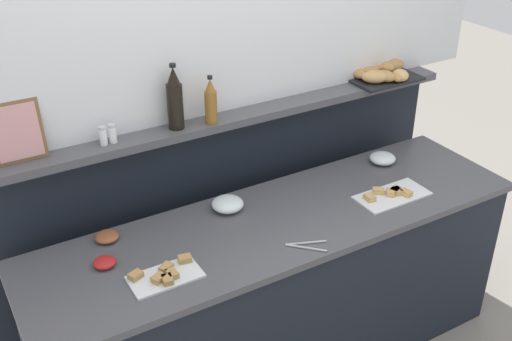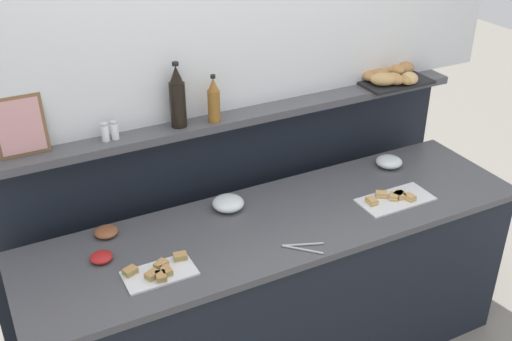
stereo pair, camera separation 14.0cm
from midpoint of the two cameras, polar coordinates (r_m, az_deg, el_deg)
ground_plane at (r=3.88m, az=-1.33°, el=-11.34°), size 12.00×12.00×0.00m
buffet_counter at (r=3.19m, az=3.41°, el=-11.34°), size 2.45×0.68×0.90m
back_ledge_unit at (r=3.42m, az=-0.82°, el=-3.60°), size 2.57×0.22×1.27m
sandwich_platter_front at (r=3.15m, az=13.88°, el=-2.55°), size 0.38×0.18×0.04m
sandwich_platter_rear at (r=2.60m, az=-7.37°, el=-9.24°), size 0.30×0.16×0.04m
glass_bowl_large at (r=2.98m, az=-1.24°, el=-3.09°), size 0.16×0.16×0.06m
glass_bowl_medium at (r=3.45m, az=13.29°, el=0.74°), size 0.14×0.14×0.06m
condiment_bowl_cream at (r=2.71m, az=-12.61°, el=-7.82°), size 0.10×0.10×0.03m
condiment_bowl_red at (r=2.87m, az=-12.26°, el=-5.55°), size 0.11×0.11×0.04m
serving_tongs at (r=2.74m, az=5.72°, el=-7.04°), size 0.18×0.14×0.01m
vinegar_bottle_amber at (r=2.95m, az=-2.55°, el=6.39°), size 0.06×0.06×0.24m
wine_bottle_dark at (r=2.90m, az=-5.86°, el=6.64°), size 0.08×0.08×0.32m
salt_shaker at (r=2.85m, az=-12.36°, el=3.45°), size 0.03×0.03×0.09m
pepper_shaker at (r=2.86m, az=-11.52°, el=3.64°), size 0.03×0.03×0.09m
bread_basket at (r=3.56m, az=13.51°, el=8.50°), size 0.40×0.32×0.08m
framed_picture at (r=2.79m, az=-19.57°, el=3.84°), size 0.21×0.06×0.26m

